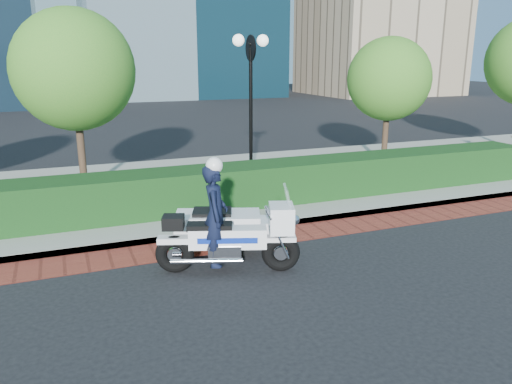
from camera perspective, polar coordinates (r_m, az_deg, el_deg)
name	(u,v)px	position (r m, az deg, el deg)	size (l,w,h in m)	color
ground	(301,262)	(9.58, 5.11, -8.02)	(120.00, 120.00, 0.00)	black
brick_strip	(269,237)	(10.84, 1.55, -5.12)	(60.00, 1.00, 0.01)	maroon
sidewalk	(210,186)	(14.88, -5.28, 0.74)	(60.00, 8.00, 0.15)	gray
hedge_main	(237,185)	(12.52, -2.21, 0.75)	(18.00, 1.20, 1.00)	black
lamppost	(251,87)	(14.00, -0.60, 11.86)	(1.02, 0.70, 4.21)	black
tree_b	(74,70)	(14.36, -20.09, 12.95)	(3.20, 3.20, 4.89)	#332319
tree_c	(389,79)	(17.80, 14.96, 12.35)	(2.80, 2.80, 4.30)	#332319
police_motorcycle	(222,227)	(9.27, -3.87, -4.02)	(2.53, 2.27, 2.11)	black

